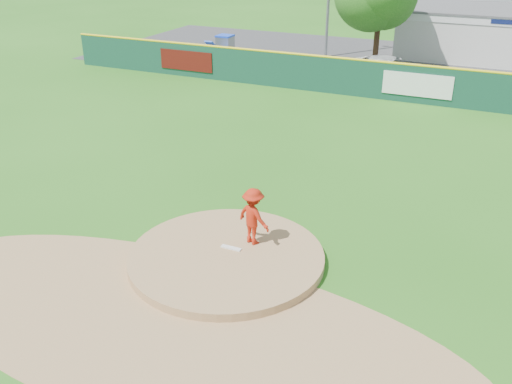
% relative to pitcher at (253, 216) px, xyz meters
% --- Properties ---
extents(ground, '(120.00, 120.00, 0.00)m').
position_rel_pitcher_xyz_m(ground, '(-0.43, -0.89, -1.10)').
color(ground, '#286B19').
rests_on(ground, ground).
extents(pitchers_mound, '(5.50, 5.50, 0.50)m').
position_rel_pitcher_xyz_m(pitchers_mound, '(-0.43, -0.89, -1.10)').
color(pitchers_mound, '#9E774C').
rests_on(pitchers_mound, ground).
extents(pitching_rubber, '(0.60, 0.15, 0.04)m').
position_rel_pitcher_xyz_m(pitching_rubber, '(-0.43, -0.59, -0.83)').
color(pitching_rubber, white).
rests_on(pitching_rubber, pitchers_mound).
extents(infield_dirt_arc, '(15.40, 15.40, 0.01)m').
position_rel_pitcher_xyz_m(infield_dirt_arc, '(-0.43, -3.89, -1.09)').
color(infield_dirt_arc, '#9E774C').
rests_on(infield_dirt_arc, ground).
extents(parking_lot, '(44.00, 16.00, 0.02)m').
position_rel_pitcher_xyz_m(parking_lot, '(-0.43, 26.11, -1.09)').
color(parking_lot, '#38383A').
rests_on(parking_lot, ground).
extents(pitcher, '(1.24, 0.96, 1.70)m').
position_rel_pitcher_xyz_m(pitcher, '(0.00, 0.00, 0.00)').
color(pitcher, '#B2220F').
rests_on(pitcher, pitchers_mound).
extents(van, '(5.64, 2.91, 1.52)m').
position_rel_pitcher_xyz_m(van, '(-0.69, 20.71, -0.32)').
color(van, silver).
rests_on(van, parking_lot).
extents(fence_banners, '(17.55, 0.04, 1.20)m').
position_rel_pitcher_xyz_m(fence_banners, '(-5.45, 17.03, -0.10)').
color(fence_banners, '#53100B').
rests_on(fence_banners, ground).
extents(playground_slide, '(1.05, 2.96, 1.63)m').
position_rel_pitcher_xyz_m(playground_slide, '(-12.66, 22.58, -0.27)').
color(playground_slide, blue).
rests_on(playground_slide, ground).
extents(outfield_fence, '(40.00, 0.14, 2.07)m').
position_rel_pitcher_xyz_m(outfield_fence, '(-0.43, 17.11, -0.01)').
color(outfield_fence, '#133F30').
rests_on(outfield_fence, ground).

